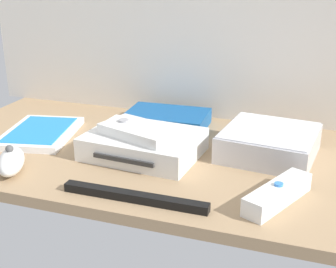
# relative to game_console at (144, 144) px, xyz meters

# --- Properties ---
(ground_plane) EXTENTS (1.00, 0.48, 0.02)m
(ground_plane) POSITION_rel_game_console_xyz_m (0.04, 0.02, -0.03)
(ground_plane) COLOR #9E7F5B
(ground_plane) RESTS_ON ground
(game_console) EXTENTS (0.22, 0.18, 0.04)m
(game_console) POSITION_rel_game_console_xyz_m (0.00, 0.00, 0.00)
(game_console) COLOR white
(game_console) RESTS_ON ground_plane
(mini_computer) EXTENTS (0.19, 0.19, 0.05)m
(mini_computer) POSITION_rel_game_console_xyz_m (0.23, 0.07, 0.00)
(mini_computer) COLOR silver
(mini_computer) RESTS_ON ground_plane
(game_case) EXTENTS (0.17, 0.21, 0.02)m
(game_case) POSITION_rel_game_console_xyz_m (-0.25, 0.03, -0.01)
(game_case) COLOR white
(game_case) RESTS_ON ground_plane
(network_router) EXTENTS (0.18, 0.13, 0.03)m
(network_router) POSITION_rel_game_console_xyz_m (-0.01, 0.17, -0.00)
(network_router) COLOR #145193
(network_router) RESTS_ON ground_plane
(remote_wand) EXTENTS (0.09, 0.15, 0.03)m
(remote_wand) POSITION_rel_game_console_xyz_m (0.27, -0.11, -0.01)
(remote_wand) COLOR white
(remote_wand) RESTS_ON ground_plane
(remote_nunchuk) EXTENTS (0.08, 0.11, 0.05)m
(remote_nunchuk) POSITION_rel_game_console_xyz_m (-0.19, -0.15, -0.00)
(remote_nunchuk) COLOR white
(remote_nunchuk) RESTS_ON ground_plane
(remote_classic_pad) EXTENTS (0.16, 0.12, 0.02)m
(remote_classic_pad) POSITION_rel_game_console_xyz_m (-0.00, -0.01, 0.03)
(remote_classic_pad) COLOR white
(remote_classic_pad) RESTS_ON game_console
(sensor_bar) EXTENTS (0.24, 0.02, 0.01)m
(sensor_bar) POSITION_rel_game_console_xyz_m (0.05, -0.18, -0.01)
(sensor_bar) COLOR black
(sensor_bar) RESTS_ON ground_plane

